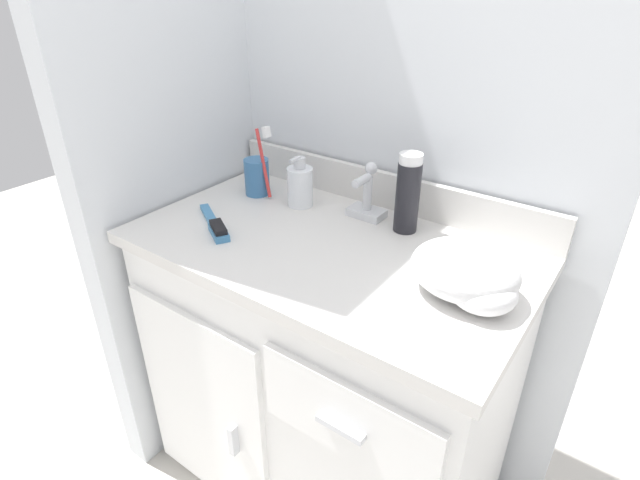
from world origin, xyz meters
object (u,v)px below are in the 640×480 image
at_px(shaving_cream_can, 408,194).
at_px(hairbrush, 216,226).
at_px(soap_dispenser, 300,185).
at_px(hand_towel, 469,275).
at_px(toothbrush_cup, 257,176).

height_order(shaving_cream_can, hairbrush, shaving_cream_can).
bearing_deg(soap_dispenser, hand_towel, -15.64).
distance_m(toothbrush_cup, hand_towel, 0.65).
relative_size(toothbrush_cup, hand_towel, 0.94).
relative_size(shaving_cream_can, hairbrush, 0.99).
distance_m(toothbrush_cup, shaving_cream_can, 0.43).
bearing_deg(hairbrush, soap_dispenser, 102.39).
bearing_deg(soap_dispenser, shaving_cream_can, 6.73).
bearing_deg(hairbrush, hand_towel, 39.13).
xyz_separation_m(soap_dispenser, shaving_cream_can, (0.29, 0.03, 0.04)).
height_order(soap_dispenser, hand_towel, soap_dispenser).
distance_m(shaving_cream_can, hairbrush, 0.45).
height_order(soap_dispenser, hairbrush, soap_dispenser).
bearing_deg(toothbrush_cup, hand_towel, -11.51).
bearing_deg(soap_dispenser, hairbrush, -108.21).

